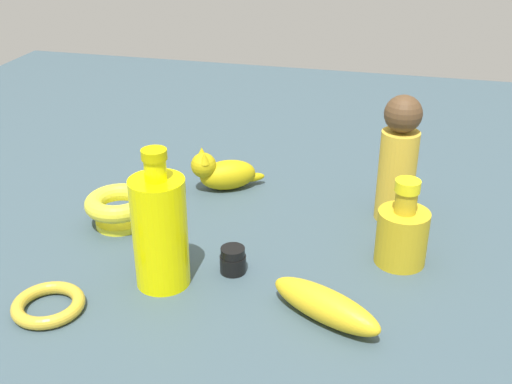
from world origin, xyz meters
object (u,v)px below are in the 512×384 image
object	(u,v)px
person_figure_adult	(398,160)
nail_polish_jar	(233,260)
cat_figurine	(222,172)
bangle	(48,305)
bowl	(119,206)
bottle_short	(402,233)
bottle_tall	(160,230)
banana	(325,305)

from	to	relation	value
person_figure_adult	nail_polish_jar	xyz separation A→B (m)	(0.22, -0.22, -0.09)
cat_figurine	nail_polish_jar	bearing A→B (deg)	19.90
bangle	bowl	size ratio (longest dim) A/B	0.88
bangle	bottle_short	bearing A→B (deg)	117.66
bangle	person_figure_adult	bearing A→B (deg)	130.79
cat_figurine	nail_polish_jar	distance (m)	0.27
person_figure_adult	nail_polish_jar	distance (m)	0.32
bangle	nail_polish_jar	size ratio (longest dim) A/B	2.44
person_figure_adult	bottle_tall	bearing A→B (deg)	-48.40
nail_polish_jar	bowl	bearing A→B (deg)	-111.90
banana	bowl	distance (m)	0.40
person_figure_adult	banana	xyz separation A→B (m)	(0.30, -0.07, -0.08)
bottle_tall	nail_polish_jar	bearing A→B (deg)	119.02
person_figure_adult	bottle_tall	distance (m)	0.41
banana	bowl	size ratio (longest dim) A/B	1.50
banana	bottle_tall	xyz separation A→B (m)	(-0.03, -0.23, 0.06)
nail_polish_jar	banana	size ratio (longest dim) A/B	0.24
bottle_tall	bowl	world-z (taller)	bottle_tall
bottle_short	bowl	xyz separation A→B (m)	(-0.00, -0.45, -0.01)
bottle_short	bottle_tall	size ratio (longest dim) A/B	0.66
person_figure_adult	nail_polish_jar	bearing A→B (deg)	-44.31
person_figure_adult	banana	bearing A→B (deg)	-13.10
bottle_tall	bowl	distance (m)	0.19
cat_figurine	bottle_short	xyz separation A→B (m)	(0.17, 0.33, 0.01)
bowl	nail_polish_jar	bearing A→B (deg)	68.10
bottle_short	bowl	size ratio (longest dim) A/B	1.23
nail_polish_jar	bottle_short	distance (m)	0.25
bottle_short	banana	xyz separation A→B (m)	(0.16, -0.09, -0.03)
cat_figurine	bottle_short	distance (m)	0.37
person_figure_adult	bottle_tall	xyz separation A→B (m)	(0.27, -0.30, -0.02)
bottle_tall	bottle_short	bearing A→B (deg)	112.67
nail_polish_jar	bottle_tall	size ratio (longest dim) A/B	0.19
bottle_tall	banana	bearing A→B (deg)	82.58
cat_figurine	bowl	xyz separation A→B (m)	(0.17, -0.13, 0.00)
bangle	bottle_tall	world-z (taller)	bottle_tall
bangle	banana	size ratio (longest dim) A/B	0.59
nail_polish_jar	person_figure_adult	bearing A→B (deg)	135.69
bottle_short	banana	distance (m)	0.19
cat_figurine	bangle	distance (m)	0.42
nail_polish_jar	bottle_short	bearing A→B (deg)	110.10
person_figure_adult	bowl	world-z (taller)	person_figure_adult
cat_figurine	bowl	bearing A→B (deg)	-36.50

